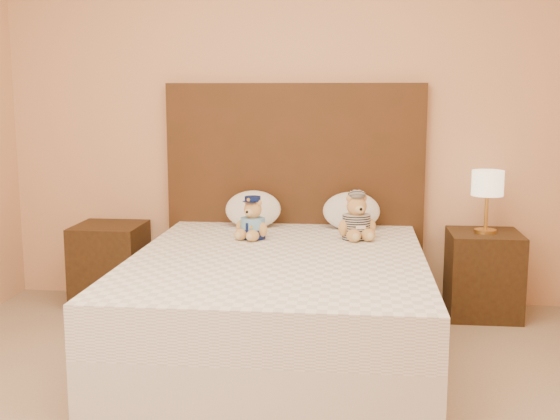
{
  "coord_description": "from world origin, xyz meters",
  "views": [
    {
      "loc": [
        0.42,
        -2.53,
        1.43
      ],
      "look_at": [
        -0.02,
        1.45,
        0.76
      ],
      "focal_mm": 45.0,
      "sensor_mm": 36.0,
      "label": 1
    }
  ],
  "objects_px": {
    "nightstand_right": "(483,274)",
    "pillow_left": "(253,207)",
    "bed": "(278,304)",
    "teddy_police": "(253,218)",
    "lamp": "(488,186)",
    "nightstand_left": "(110,264)",
    "pillow_right": "(351,209)",
    "teddy_prisoner": "(356,216)"
  },
  "relations": [
    {
      "from": "teddy_police",
      "to": "pillow_right",
      "type": "bearing_deg",
      "value": 55.29
    },
    {
      "from": "lamp",
      "to": "teddy_police",
      "type": "distance_m",
      "value": 1.51
    },
    {
      "from": "pillow_left",
      "to": "teddy_police",
      "type": "bearing_deg",
      "value": -81.82
    },
    {
      "from": "bed",
      "to": "lamp",
      "type": "bearing_deg",
      "value": 32.62
    },
    {
      "from": "pillow_left",
      "to": "pillow_right",
      "type": "height_order",
      "value": "same"
    },
    {
      "from": "teddy_prisoner",
      "to": "lamp",
      "type": "bearing_deg",
      "value": -0.1
    },
    {
      "from": "teddy_prisoner",
      "to": "nightstand_right",
      "type": "bearing_deg",
      "value": -0.1
    },
    {
      "from": "nightstand_right",
      "to": "teddy_police",
      "type": "relative_size",
      "value": 2.12
    },
    {
      "from": "nightstand_left",
      "to": "nightstand_right",
      "type": "height_order",
      "value": "same"
    },
    {
      "from": "teddy_prisoner",
      "to": "pillow_left",
      "type": "height_order",
      "value": "teddy_prisoner"
    },
    {
      "from": "nightstand_right",
      "to": "bed",
      "type": "bearing_deg",
      "value": -147.38
    },
    {
      "from": "bed",
      "to": "lamp",
      "type": "distance_m",
      "value": 1.59
    },
    {
      "from": "pillow_left",
      "to": "pillow_right",
      "type": "distance_m",
      "value": 0.65
    },
    {
      "from": "pillow_right",
      "to": "nightstand_left",
      "type": "bearing_deg",
      "value": -178.95
    },
    {
      "from": "nightstand_right",
      "to": "lamp",
      "type": "distance_m",
      "value": 0.57
    },
    {
      "from": "teddy_police",
      "to": "pillow_left",
      "type": "distance_m",
      "value": 0.39
    },
    {
      "from": "nightstand_right",
      "to": "nightstand_left",
      "type": "bearing_deg",
      "value": 180.0
    },
    {
      "from": "nightstand_left",
      "to": "pillow_right",
      "type": "bearing_deg",
      "value": 1.05
    },
    {
      "from": "nightstand_left",
      "to": "pillow_right",
      "type": "relative_size",
      "value": 1.47
    },
    {
      "from": "pillow_left",
      "to": "bed",
      "type": "bearing_deg",
      "value": -72.57
    },
    {
      "from": "nightstand_right",
      "to": "pillow_left",
      "type": "height_order",
      "value": "pillow_left"
    },
    {
      "from": "nightstand_right",
      "to": "teddy_police",
      "type": "height_order",
      "value": "teddy_police"
    },
    {
      "from": "nightstand_left",
      "to": "pillow_right",
      "type": "xyz_separation_m",
      "value": [
        1.64,
        0.03,
        0.41
      ]
    },
    {
      "from": "nightstand_right",
      "to": "lamp",
      "type": "height_order",
      "value": "lamp"
    },
    {
      "from": "teddy_police",
      "to": "lamp",
      "type": "bearing_deg",
      "value": 36.12
    },
    {
      "from": "lamp",
      "to": "teddy_prisoner",
      "type": "distance_m",
      "value": 0.89
    },
    {
      "from": "teddy_prisoner",
      "to": "pillow_left",
      "type": "xyz_separation_m",
      "value": [
        -0.69,
        0.33,
        -0.01
      ]
    },
    {
      "from": "bed",
      "to": "teddy_police",
      "type": "distance_m",
      "value": 0.63
    },
    {
      "from": "bed",
      "to": "pillow_left",
      "type": "xyz_separation_m",
      "value": [
        -0.26,
        0.83,
        0.41
      ]
    },
    {
      "from": "nightstand_left",
      "to": "teddy_prisoner",
      "type": "xyz_separation_m",
      "value": [
        1.68,
        -0.3,
        0.42
      ]
    },
    {
      "from": "nightstand_right",
      "to": "pillow_right",
      "type": "distance_m",
      "value": 0.95
    },
    {
      "from": "nightstand_left",
      "to": "lamp",
      "type": "xyz_separation_m",
      "value": [
        2.5,
        0.0,
        0.57
      ]
    },
    {
      "from": "bed",
      "to": "nightstand_right",
      "type": "bearing_deg",
      "value": 32.62
    },
    {
      "from": "bed",
      "to": "nightstand_left",
      "type": "height_order",
      "value": "same"
    },
    {
      "from": "bed",
      "to": "lamp",
      "type": "relative_size",
      "value": 5.0
    },
    {
      "from": "nightstand_right",
      "to": "lamp",
      "type": "relative_size",
      "value": 1.38
    },
    {
      "from": "bed",
      "to": "pillow_right",
      "type": "height_order",
      "value": "pillow_right"
    },
    {
      "from": "bed",
      "to": "nightstand_left",
      "type": "distance_m",
      "value": 1.48
    },
    {
      "from": "nightstand_right",
      "to": "lamp",
      "type": "bearing_deg",
      "value": 180.0
    },
    {
      "from": "teddy_police",
      "to": "pillow_right",
      "type": "distance_m",
      "value": 0.71
    },
    {
      "from": "lamp",
      "to": "teddy_police",
      "type": "height_order",
      "value": "lamp"
    },
    {
      "from": "bed",
      "to": "pillow_right",
      "type": "relative_size",
      "value": 5.36
    }
  ]
}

